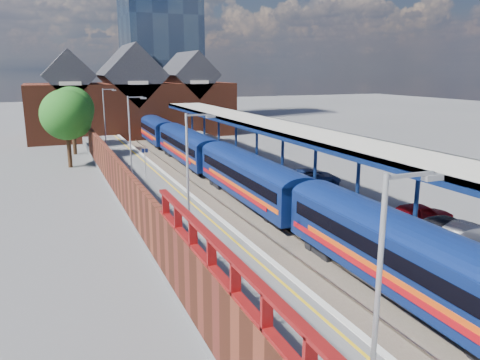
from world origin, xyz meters
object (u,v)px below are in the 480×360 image
at_px(lamp_post_c, 132,135).
at_px(train, 215,158).
at_px(parked_car_red, 419,215).
at_px(lamp_post_a, 382,310).
at_px(lamp_post_d, 106,116).
at_px(lamp_post_b, 190,176).
at_px(parked_car_silver, 470,236).
at_px(platform_sign, 145,158).
at_px(parked_car_dark, 448,229).
at_px(parked_car_blue, 310,177).

bearing_deg(lamp_post_c, train, 18.36).
bearing_deg(parked_car_red, train, 17.49).
height_order(lamp_post_a, lamp_post_d, same).
xyz_separation_m(train, lamp_post_a, (-7.86, -32.61, 2.87)).
distance_m(lamp_post_a, lamp_post_b, 14.00).
height_order(lamp_post_d, parked_car_silver, lamp_post_d).
bearing_deg(lamp_post_b, parked_car_silver, -19.86).
bearing_deg(parked_car_silver, lamp_post_b, 73.63).
distance_m(lamp_post_b, platform_sign, 18.20).
height_order(train, lamp_post_d, lamp_post_d).
bearing_deg(lamp_post_b, train, 67.11).
bearing_deg(lamp_post_a, platform_sign, 87.56).
height_order(lamp_post_c, parked_car_silver, lamp_post_c).
relative_size(lamp_post_d, parked_car_red, 1.64).
bearing_deg(lamp_post_b, parked_car_dark, -15.56).
distance_m(train, platform_sign, 6.55).
bearing_deg(parked_car_red, lamp_post_d, 23.81).
relative_size(train, lamp_post_a, 9.42).
bearing_deg(train, parked_car_dark, -76.73).
height_order(lamp_post_b, parked_car_silver, lamp_post_b).
distance_m(lamp_post_d, parked_car_dark, 38.12).
relative_size(lamp_post_c, parked_car_blue, 1.46).
bearing_deg(lamp_post_a, parked_car_red, 43.71).
xyz_separation_m(train, parked_car_blue, (4.93, -8.66, -0.46)).
xyz_separation_m(parked_car_red, parked_car_dark, (-0.31, -2.47, -0.04)).
height_order(lamp_post_c, parked_car_red, lamp_post_c).
distance_m(lamp_post_a, platform_sign, 32.11).
relative_size(platform_sign, parked_car_dark, 0.53).
bearing_deg(lamp_post_b, parked_car_blue, 37.86).
distance_m(lamp_post_b, parked_car_silver, 14.58).
bearing_deg(platform_sign, parked_car_blue, -35.19).
xyz_separation_m(lamp_post_c, parked_car_red, (13.41, -17.18, -3.27)).
relative_size(train, lamp_post_d, 9.42).
bearing_deg(parked_car_blue, lamp_post_c, 84.31).
xyz_separation_m(lamp_post_a, lamp_post_c, (0.00, 30.00, 0.00)).
bearing_deg(lamp_post_a, parked_car_silver, 34.50).
height_order(lamp_post_a, parked_car_silver, lamp_post_a).
distance_m(lamp_post_c, parked_car_blue, 14.54).
distance_m(lamp_post_c, lamp_post_d, 16.00).
distance_m(platform_sign, parked_car_blue, 14.02).
bearing_deg(train, parked_car_silver, -76.80).
relative_size(lamp_post_d, parked_car_dark, 1.47).
relative_size(platform_sign, parked_car_blue, 0.52).
xyz_separation_m(train, lamp_post_b, (-7.86, -18.61, 2.87)).
relative_size(parked_car_silver, parked_car_blue, 0.87).
distance_m(lamp_post_c, platform_sign, 3.34).
relative_size(lamp_post_b, lamp_post_c, 1.00).
xyz_separation_m(lamp_post_b, parked_car_silver, (13.35, -4.82, -3.31)).
distance_m(parked_car_silver, parked_car_dark, 1.20).
bearing_deg(lamp_post_c, parked_car_blue, -25.35).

